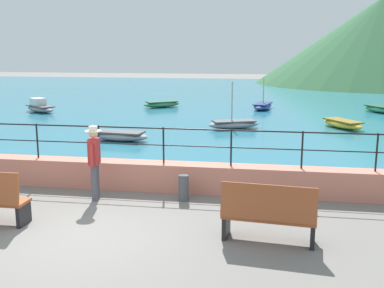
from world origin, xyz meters
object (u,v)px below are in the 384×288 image
at_px(boat_4, 120,135).
at_px(boat_1, 234,124).
at_px(bench_far, 268,214).
at_px(boat_0, 40,107).
at_px(bollard, 184,188).
at_px(boat_5, 263,106).
at_px(boat_7, 343,124).
at_px(person_walking, 94,159).
at_px(boat_6, 162,104).
at_px(boat_3, 381,109).

bearing_deg(boat_4, boat_1, 40.23).
height_order(bench_far, boat_0, bench_far).
relative_size(bench_far, boat_0, 0.72).
bearing_deg(bollard, boat_5, 84.61).
distance_m(boat_0, boat_7, 16.07).
bearing_deg(boat_5, boat_4, -116.78).
xyz_separation_m(bench_far, boat_4, (-5.62, 8.56, -0.30)).
relative_size(bench_far, boat_4, 0.73).
xyz_separation_m(bench_far, boat_1, (-1.52, 12.03, -0.30)).
bearing_deg(boat_5, boat_1, -99.48).
xyz_separation_m(bollard, boat_0, (-10.64, 13.63, 0.03)).
distance_m(person_walking, boat_6, 17.29).
height_order(bollard, boat_0, boat_0).
relative_size(bollard, boat_6, 0.25).
xyz_separation_m(boat_4, boat_5, (5.25, 10.41, 0.01)).
height_order(bollard, boat_4, bollard).
xyz_separation_m(person_walking, boat_4, (-1.61, 6.70, -0.72)).
xyz_separation_m(boat_3, boat_4, (-11.73, -10.01, 0.00)).
relative_size(bench_far, bollard, 2.90).
xyz_separation_m(boat_0, boat_5, (12.23, 3.20, -0.07)).
height_order(bench_far, boat_6, bench_far).
bearing_deg(person_walking, boat_6, 97.93).
xyz_separation_m(bench_far, bollard, (-1.95, 2.14, -0.26)).
bearing_deg(person_walking, bollard, 7.72).
distance_m(boat_5, boat_7, 7.02).
bearing_deg(boat_4, boat_6, 94.23).
relative_size(bollard, boat_3, 0.25).
relative_size(boat_0, boat_4, 1.01).
bearing_deg(boat_4, boat_3, 40.46).
bearing_deg(bollard, boat_4, 119.70).
xyz_separation_m(person_walking, boat_6, (-2.38, 17.11, -0.72)).
distance_m(boat_3, boat_6, 12.51).
bearing_deg(person_walking, boat_0, 121.69).
xyz_separation_m(person_walking, boat_5, (3.64, 17.11, -0.72)).
xyz_separation_m(bench_far, boat_3, (6.12, 18.57, -0.30)).
xyz_separation_m(boat_0, boat_4, (6.98, -7.21, -0.07)).
xyz_separation_m(boat_1, boat_5, (1.16, 6.94, -0.00)).
xyz_separation_m(boat_5, boat_6, (-6.02, -0.00, -0.01)).
xyz_separation_m(boat_5, boat_7, (3.59, -6.03, -0.01)).
height_order(boat_3, boat_5, boat_5).
xyz_separation_m(bench_far, boat_7, (3.23, 12.94, -0.30)).
distance_m(bollard, boat_3, 18.31).
distance_m(boat_3, boat_4, 15.42).
bearing_deg(bench_far, person_walking, 155.10).
xyz_separation_m(person_walking, boat_3, (10.12, 16.71, -0.72)).
height_order(person_walking, boat_4, person_walking).
bearing_deg(boat_7, person_walking, -123.14).
height_order(boat_1, boat_5, boat_1).
bearing_deg(boat_4, bench_far, -56.74).
bearing_deg(bench_far, bollard, 132.41).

